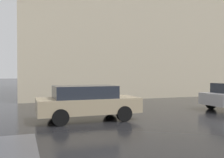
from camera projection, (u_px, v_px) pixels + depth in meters
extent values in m
cube|color=beige|center=(150.00, 16.00, 27.22)|extent=(14.84, 27.32, 16.56)
cube|color=tan|center=(88.00, 105.00, 10.11)|extent=(1.75, 4.10, 0.60)
cube|color=#232833|center=(85.00, 92.00, 10.05)|extent=(1.54, 2.46, 0.50)
cylinder|color=black|center=(110.00, 108.00, 11.32)|extent=(0.20, 0.62, 0.62)
cylinder|color=black|center=(124.00, 114.00, 9.77)|extent=(0.20, 0.62, 0.62)
cylinder|color=black|center=(55.00, 111.00, 10.46)|extent=(0.20, 0.62, 0.62)
cylinder|color=black|center=(60.00, 117.00, 8.91)|extent=(0.20, 0.62, 0.62)
cylinder|color=black|center=(211.00, 103.00, 13.31)|extent=(0.20, 0.62, 0.62)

